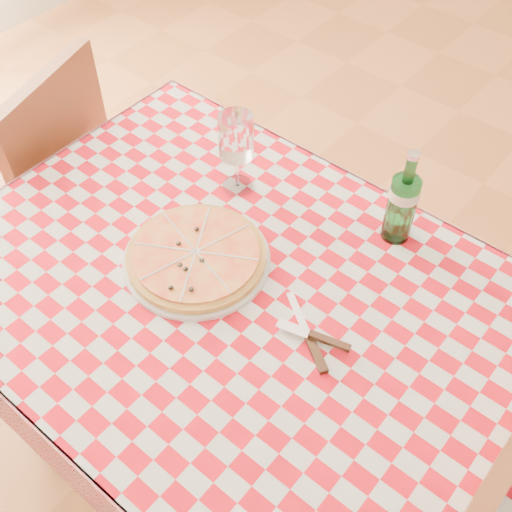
{
  "coord_description": "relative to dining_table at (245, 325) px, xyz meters",
  "views": [
    {
      "loc": [
        0.52,
        -0.59,
        1.8
      ],
      "look_at": [
        -0.02,
        0.06,
        0.82
      ],
      "focal_mm": 45.0,
      "sensor_mm": 36.0,
      "label": 1
    }
  ],
  "objects": [
    {
      "name": "chair_far",
      "position": [
        -0.86,
        0.09,
        -0.15
      ],
      "size": [
        0.5,
        0.5,
        0.89
      ],
      "rotation": [
        0.0,
        0.0,
        3.44
      ],
      "color": "brown",
      "rests_on": "ground"
    },
    {
      "name": "water_bottle",
      "position": [
        0.14,
        0.34,
        0.21
      ],
      "size": [
        0.09,
        0.09,
        0.23
      ],
      "primitive_type": null,
      "rotation": [
        0.0,
        0.0,
        0.43
      ],
      "color": "#175E23",
      "rests_on": "tablecloth"
    },
    {
      "name": "dining_table",
      "position": [
        0.0,
        0.0,
        0.0
      ],
      "size": [
        1.2,
        0.8,
        0.75
      ],
      "color": "brown",
      "rests_on": "ground"
    },
    {
      "name": "pizza_plate",
      "position": [
        -0.14,
        0.01,
        0.12
      ],
      "size": [
        0.39,
        0.39,
        0.04
      ],
      "primitive_type": null,
      "rotation": [
        0.0,
        0.0,
        -0.27
      ],
      "color": "gold",
      "rests_on": "tablecloth"
    },
    {
      "name": "wine_glass",
      "position": [
        -0.23,
        0.24,
        0.2
      ],
      "size": [
        0.1,
        0.1,
        0.2
      ],
      "primitive_type": null,
      "rotation": [
        0.0,
        0.0,
        -0.3
      ],
      "color": "white",
      "rests_on": "tablecloth"
    },
    {
      "name": "cutlery",
      "position": [
        0.16,
        0.0,
        0.11
      ],
      "size": [
        0.23,
        0.19,
        0.02
      ],
      "primitive_type": null,
      "rotation": [
        0.0,
        0.0,
        -0.09
      ],
      "color": "silver",
      "rests_on": "tablecloth"
    },
    {
      "name": "tablecloth",
      "position": [
        0.0,
        0.0,
        0.09
      ],
      "size": [
        1.3,
        0.9,
        0.01
      ],
      "primitive_type": "cube",
      "color": "#AB0A17",
      "rests_on": "dining_table"
    }
  ]
}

